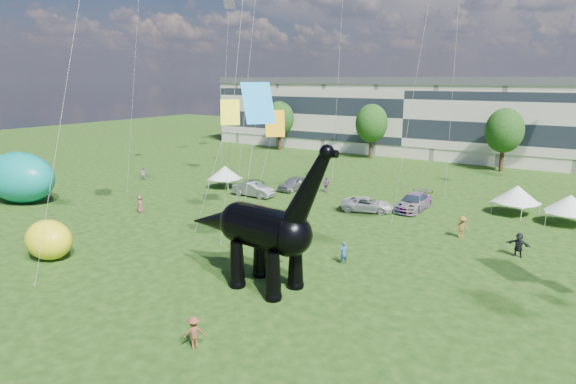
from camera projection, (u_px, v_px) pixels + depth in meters
The scene contains 16 objects.
ground at pixel (199, 293), 29.52m from camera, with size 220.00×220.00×0.00m, color #16330C.
terrace_row at pixel (414, 119), 82.87m from camera, with size 78.00×11.00×12.00m, color beige.
tree_far_left at pixel (280, 116), 87.21m from camera, with size 5.20×5.20×9.44m.
tree_mid_left at pixel (372, 120), 77.61m from camera, with size 5.20×5.20×9.44m.
tree_mid_right at pixel (505, 127), 66.94m from camera, with size 5.20×5.20×9.44m.
dinosaur_sculpture at pixel (259, 229), 29.94m from camera, with size 12.04×3.57×9.81m.
car_silver at pixel (294, 183), 56.73m from camera, with size 1.87×4.65×1.58m, color #B8B8BD.
car_grey at pixel (253, 189), 53.68m from camera, with size 1.70×4.87×1.60m, color slate.
car_white at pixel (367, 204), 47.60m from camera, with size 2.35×5.10×1.42m, color silver.
car_dark at pixel (413, 202), 48.03m from camera, with size 2.33×5.73×1.66m, color #595960.
gazebo_near at pixel (517, 194), 46.18m from camera, with size 5.45×5.45×2.90m.
gazebo_far at pixel (570, 204), 42.87m from camera, with size 4.49×4.49×2.80m.
gazebo_left at pixel (225, 173), 57.60m from camera, with size 4.17×4.17×2.68m.
inflatable_teal at pixel (20, 177), 50.76m from camera, with size 8.60×5.38×5.38m, color #0B8B83.
inflatable_yellow at pixel (49, 240), 34.89m from camera, with size 3.79×2.91×2.91m, color yellow.
visitors at pixel (326, 218), 42.37m from camera, with size 53.45×36.45×1.86m.
Camera 1 is at (19.56, -19.81, 12.86)m, focal length 30.00 mm.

